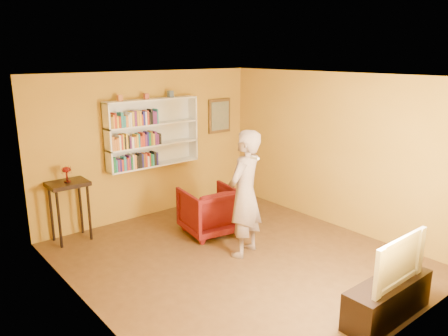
# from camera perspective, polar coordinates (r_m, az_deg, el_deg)

# --- Properties ---
(room_shell) EXTENTS (5.30, 5.80, 2.88)m
(room_shell) POSITION_cam_1_polar(r_m,az_deg,el_deg) (6.35, 1.79, -3.50)
(room_shell) COLOR #4B3118
(room_shell) RESTS_ON ground
(bookshelf) EXTENTS (1.80, 0.29, 1.23)m
(bookshelf) POSITION_cam_1_polar(r_m,az_deg,el_deg) (8.12, -9.48, 4.58)
(bookshelf) COLOR white
(bookshelf) RESTS_ON room_shell
(books_row_lower) EXTENTS (0.88, 0.19, 0.27)m
(books_row_lower) POSITION_cam_1_polar(r_m,az_deg,el_deg) (7.93, -11.57, 0.82)
(books_row_lower) COLOR #176B37
(books_row_lower) RESTS_ON bookshelf
(books_row_middle) EXTENTS (0.96, 0.18, 0.27)m
(books_row_middle) POSITION_cam_1_polar(r_m,az_deg,el_deg) (7.86, -11.54, 3.50)
(books_row_middle) COLOR orange
(books_row_middle) RESTS_ON bookshelf
(books_row_upper) EXTENTS (0.92, 0.19, 0.27)m
(books_row_upper) POSITION_cam_1_polar(r_m,az_deg,el_deg) (7.80, -11.69, 6.28)
(books_row_upper) COLOR olive
(books_row_upper) RESTS_ON bookshelf
(ornament_left) EXTENTS (0.08, 0.08, 0.11)m
(ornament_left) POSITION_cam_1_polar(r_m,az_deg,el_deg) (7.69, -13.47, 8.89)
(ornament_left) COLOR #B46533
(ornament_left) RESTS_ON bookshelf
(ornament_centre) EXTENTS (0.08, 0.08, 0.10)m
(ornament_centre) POSITION_cam_1_polar(r_m,az_deg,el_deg) (7.93, -10.15, 9.21)
(ornament_centre) COLOR #AD4D39
(ornament_centre) RESTS_ON bookshelf
(ornament_right) EXTENTS (0.09, 0.09, 0.12)m
(ornament_right) POSITION_cam_1_polar(r_m,az_deg,el_deg) (8.19, -7.01, 9.57)
(ornament_right) COLOR #455774
(ornament_right) RESTS_ON bookshelf
(framed_painting) EXTENTS (0.55, 0.05, 0.70)m
(framed_painting) POSITION_cam_1_polar(r_m,az_deg,el_deg) (9.06, -0.59, 6.83)
(framed_painting) COLOR #523717
(framed_painting) RESTS_ON room_shell
(console_table) EXTENTS (0.61, 0.47, 1.01)m
(console_table) POSITION_cam_1_polar(r_m,az_deg,el_deg) (7.48, -19.66, -2.99)
(console_table) COLOR black
(console_table) RESTS_ON ground
(ruby_lustre) EXTENTS (0.15, 0.15, 0.25)m
(ruby_lustre) POSITION_cam_1_polar(r_m,az_deg,el_deg) (7.39, -19.90, -0.38)
(ruby_lustre) COLOR maroon
(ruby_lustre) RESTS_ON console_table
(armchair) EXTENTS (1.00, 1.02, 0.81)m
(armchair) POSITION_cam_1_polar(r_m,az_deg,el_deg) (7.48, -1.90, -5.58)
(armchair) COLOR #480508
(armchair) RESTS_ON ground
(person) EXTENTS (0.82, 0.67, 1.94)m
(person) POSITION_cam_1_polar(r_m,az_deg,el_deg) (6.53, 2.72, -3.40)
(person) COLOR #7D685C
(person) RESTS_ON ground
(game_remote) EXTENTS (0.04, 0.15, 0.04)m
(game_remote) POSITION_cam_1_polar(r_m,az_deg,el_deg) (6.06, 4.02, 1.34)
(game_remote) COLOR white
(game_remote) RESTS_ON person
(tv_cabinet) EXTENTS (1.30, 0.39, 0.46)m
(tv_cabinet) POSITION_cam_1_polar(r_m,az_deg,el_deg) (5.63, 20.57, -15.77)
(tv_cabinet) COLOR black
(tv_cabinet) RESTS_ON ground
(television) EXTENTS (1.01, 0.15, 0.58)m
(television) POSITION_cam_1_polar(r_m,az_deg,el_deg) (5.39, 21.08, -10.97)
(television) COLOR black
(television) RESTS_ON tv_cabinet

